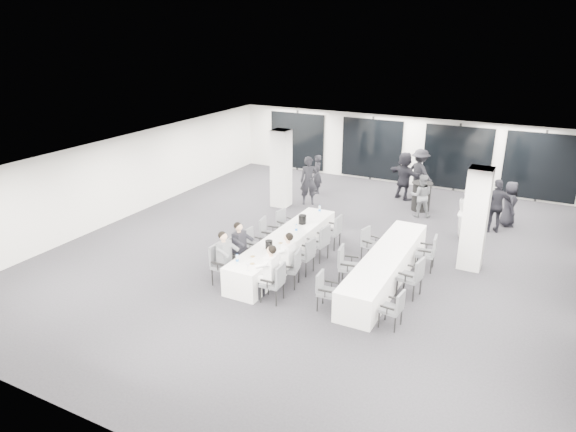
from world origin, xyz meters
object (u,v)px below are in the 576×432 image
Objects in this scene: chair_main_left_far at (284,222)px; ice_bucket_near at (269,245)px; standing_guest_g at (317,172)px; chair_main_left_mid at (252,243)px; chair_main_right_fourth at (320,241)px; chair_side_left_mid at (346,263)px; chair_main_right_mid at (306,254)px; chair_side_left_far at (369,241)px; standing_guest_d at (497,202)px; standing_guest_f at (405,173)px; cocktail_table at (421,196)px; chair_side_right_mid at (413,275)px; chair_main_left_near at (221,262)px; standing_guest_b at (421,193)px; standing_guest_a at (309,178)px; standing_guest_e at (510,201)px; chair_main_left_second at (236,253)px; chair_side_right_near at (394,307)px; standing_guest_h at (469,209)px; chair_side_right_far at (429,251)px; chair_main_left_fourth at (267,232)px; ice_bucket_far at (302,219)px; banquet_table_main at (285,249)px; chair_main_right_second at (292,265)px; chair_side_left_near at (325,289)px; banquet_table_side at (385,267)px; chair_main_right_far at (334,230)px; standing_guest_c at (420,170)px.

ice_bucket_near reaches higher than chair_main_left_far.
chair_main_left_mid is at bearing -29.04° from standing_guest_g.
chair_side_left_mid is (1.16, -1.01, -0.01)m from chair_main_right_fourth.
chair_main_right_mid reaches higher than chair_side_left_far.
standing_guest_d is 4.01m from standing_guest_f.
cocktail_table is 6.53m from chair_side_right_mid.
ice_bucket_near is at bearing 124.95° from chair_main_right_mid.
standing_guest_b reaches higher than chair_main_left_near.
standing_guest_a is 1.19× the size of standing_guest_e.
chair_main_left_second is 4.56m from chair_side_right_near.
standing_guest_h is (5.04, 5.29, 0.39)m from chair_main_left_second.
cocktail_table reaches higher than chair_side_right_far.
chair_main_left_second is 2.70m from chair_main_left_far.
chair_main_left_second is 1.84m from chair_main_right_mid.
chair_main_right_mid reaches higher than chair_side_right_far.
chair_main_left_fourth is at bearing -174.38° from chair_main_left_second.
chair_side_right_near is 3.32× the size of ice_bucket_far.
chair_main_right_second reaches higher than banquet_table_main.
chair_main_left_second is at bearing 2.82° from chair_main_left_mid.
chair_main_left_fourth is at bearing -143.78° from ice_bucket_far.
chair_main_left_second is at bearing -107.62° from chair_side_left_near.
cocktail_table reaches higher than chair_side_left_far.
banquet_table_side is at bearing 82.04° from chair_main_left_far.
cocktail_table reaches higher than chair_main_right_far.
chair_main_left_fourth is at bearing 121.60° from chair_main_right_far.
chair_side_right_near is at bearing 90.00° from chair_main_left_near.
chair_side_right_near is 0.86× the size of chair_side_right_mid.
standing_guest_h is 8.57× the size of ice_bucket_near.
banquet_table_main is 5.06× the size of chair_side_right_far.
standing_guest_c reaches higher than ice_bucket_far.
chair_main_left_mid is at bearing -155.90° from banquet_table_main.
standing_guest_g is at bearing 51.97° from standing_guest_h.
chair_main_left_near is 8.14m from standing_guest_g.
chair_main_left_mid is at bearing 51.50° from chair_main_right_second.
standing_guest_h is (2.35, -3.47, -0.10)m from standing_guest_c.
standing_guest_d is at bearing -3.89° from chair_side_right_mid.
standing_guest_f is at bearing 179.51° from chair_side_left_near.
chair_main_left_second is 8.50m from standing_guest_f.
standing_guest_f reaches higher than ice_bucket_far.
chair_main_right_second is 0.47× the size of standing_guest_c.
chair_side_right_far reaches higher than ice_bucket_near.
standing_guest_e is at bearing -50.29° from standing_guest_h.
chair_main_left_fourth is (0.00, 1.66, -0.00)m from chair_main_left_second.
chair_main_right_mid is 1.17m from chair_side_left_mid.
chair_main_left_second is 3.76m from chair_side_left_far.
chair_side_left_far reaches higher than chair_side_right_near.
chair_side_right_mid is 5.54m from standing_guest_d.
chair_main_right_mid is at bearing 131.68° from chair_main_left_near.
chair_side_right_far is 0.50× the size of standing_guest_d.
chair_main_right_fourth is at bearing 110.67° from standing_guest_c.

